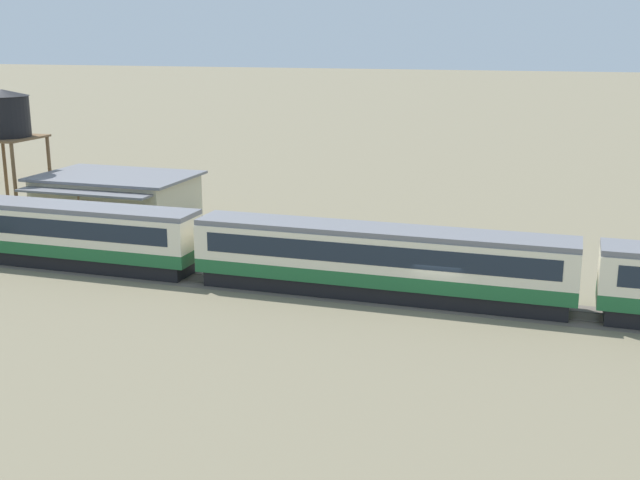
# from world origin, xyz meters

# --- Properties ---
(ground_plane) EXTENTS (600.00, 600.00, 0.00)m
(ground_plane) POSITION_xyz_m (0.00, 0.00, 0.00)
(ground_plane) COLOR #7A7056
(passenger_train) EXTENTS (88.27, 3.07, 3.98)m
(passenger_train) POSITION_xyz_m (-14.32, 0.66, 2.21)
(passenger_train) COLOR #1E6033
(passenger_train) RESTS_ON ground_plane
(railway_track) EXTENTS (139.01, 3.60, 0.04)m
(railway_track) POSITION_xyz_m (-15.76, 0.66, 0.01)
(railway_track) COLOR #665B51
(railway_track) RESTS_ON ground_plane
(station_building) EXTENTS (11.76, 9.12, 3.91)m
(station_building) POSITION_xyz_m (-26.95, 11.63, 1.98)
(station_building) COLOR beige
(station_building) RESTS_ON ground_plane
(water_tower) EXTENTS (4.82, 4.82, 10.23)m
(water_tower) POSITION_xyz_m (-35.93, 10.73, 8.15)
(water_tower) COLOR brown
(water_tower) RESTS_ON ground_plane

